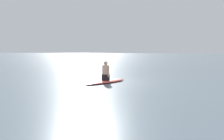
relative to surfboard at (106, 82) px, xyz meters
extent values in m
plane|color=slate|center=(0.36, 0.04, -0.07)|extent=(400.00, 400.00, 0.00)
ellipsoid|color=#D84C3F|center=(0.00, 0.00, 0.00)|extent=(3.30, 1.49, 0.13)
cube|color=black|center=(0.00, 0.00, 0.22)|extent=(0.39, 0.35, 0.32)
cylinder|color=#D6AD8E|center=(0.00, 0.00, 0.63)|extent=(0.36, 0.36, 0.53)
sphere|color=#D6AD8E|center=(0.00, 0.00, 0.99)|extent=(0.21, 0.21, 0.21)
cylinder|color=#D6AD8E|center=(0.04, 0.18, 0.56)|extent=(0.10, 0.10, 0.58)
cylinder|color=#D6AD8E|center=(-0.04, -0.18, 0.56)|extent=(0.10, 0.10, 0.58)
camera|label=1|loc=(-12.90, -5.87, 1.61)|focal=43.39mm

